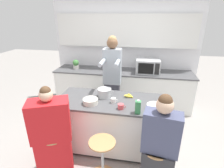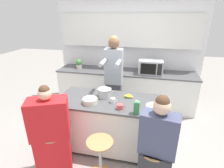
# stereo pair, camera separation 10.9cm
# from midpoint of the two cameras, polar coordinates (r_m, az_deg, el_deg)

# --- Properties ---
(ground_plane) EXTENTS (16.00, 16.00, 0.00)m
(ground_plane) POSITION_cam_midpoint_polar(r_m,az_deg,el_deg) (3.32, 0.68, -19.22)
(ground_plane) COLOR gray
(wall_back) EXTENTS (3.58, 0.22, 2.70)m
(wall_back) POSITION_cam_midpoint_polar(r_m,az_deg,el_deg) (4.43, 5.96, 13.39)
(wall_back) COLOR white
(wall_back) RESTS_ON ground_plane
(back_counter) EXTENTS (3.32, 0.69, 0.90)m
(back_counter) POSITION_cam_midpoint_polar(r_m,az_deg,el_deg) (4.41, 4.89, -1.41)
(back_counter) COLOR white
(back_counter) RESTS_ON ground_plane
(kitchen_island) EXTENTS (1.76, 0.79, 0.90)m
(kitchen_island) POSITION_cam_midpoint_polar(r_m,az_deg,el_deg) (3.05, 0.72, -12.77)
(kitchen_island) COLOR black
(kitchen_island) RESTS_ON ground_plane
(bar_stool_leftmost) EXTENTS (0.38, 0.38, 0.62)m
(bar_stool_leftmost) POSITION_cam_midpoint_polar(r_m,az_deg,el_deg) (2.84, -17.26, -19.97)
(bar_stool_leftmost) COLOR tan
(bar_stool_leftmost) RESTS_ON ground_plane
(bar_stool_center) EXTENTS (0.38, 0.38, 0.62)m
(bar_stool_center) POSITION_cam_midpoint_polar(r_m,az_deg,el_deg) (2.62, -2.55, -23.09)
(bar_stool_center) COLOR tan
(bar_stool_center) RESTS_ON ground_plane
(bar_stool_rightmost) EXTENTS (0.38, 0.38, 0.62)m
(bar_stool_rightmost) POSITION_cam_midpoint_polar(r_m,az_deg,el_deg) (2.58, 14.31, -24.89)
(bar_stool_rightmost) COLOR tan
(bar_stool_rightmost) RESTS_ON ground_plane
(person_cooking) EXTENTS (0.35, 0.60, 1.83)m
(person_cooking) POSITION_cam_midpoint_polar(r_m,az_deg,el_deg) (3.45, 1.41, 0.60)
(person_cooking) COLOR #383842
(person_cooking) RESTS_ON ground_plane
(person_wrapped_blanket) EXTENTS (0.59, 0.47, 1.38)m
(person_wrapped_blanket) POSITION_cam_midpoint_polar(r_m,az_deg,el_deg) (2.62, -18.10, -15.42)
(person_wrapped_blanket) COLOR red
(person_wrapped_blanket) RESTS_ON ground_plane
(person_seated_near) EXTENTS (0.46, 0.33, 1.39)m
(person_seated_near) POSITION_cam_midpoint_polar(r_m,az_deg,el_deg) (2.35, 15.72, -20.42)
(person_seated_near) COLOR #333338
(person_seated_near) RESTS_ON ground_plane
(cooking_pot) EXTENTS (0.32, 0.23, 0.14)m
(cooking_pot) POSITION_cam_midpoint_polar(r_m,az_deg,el_deg) (2.90, -1.35, -2.87)
(cooking_pot) COLOR #B7BABC
(cooking_pot) RESTS_ON kitchen_island
(fruit_bowl) EXTENTS (0.23, 0.23, 0.08)m
(fruit_bowl) POSITION_cam_midpoint_polar(r_m,az_deg,el_deg) (2.72, -6.03, -5.50)
(fruit_bowl) COLOR silver
(fruit_bowl) RESTS_ON kitchen_island
(mixing_bowl_steel) EXTENTS (0.23, 0.23, 0.08)m
(mixing_bowl_steel) POSITION_cam_midpoint_polar(r_m,az_deg,el_deg) (2.60, 14.76, -7.65)
(mixing_bowl_steel) COLOR white
(mixing_bowl_steel) RESTS_ON kitchen_island
(coffee_cup_near) EXTENTS (0.11, 0.08, 0.08)m
(coffee_cup_near) POSITION_cam_midpoint_polar(r_m,az_deg,el_deg) (2.73, 1.47, -5.39)
(coffee_cup_near) COLOR white
(coffee_cup_near) RESTS_ON kitchen_island
(coffee_cup_far) EXTENTS (0.12, 0.09, 0.08)m
(coffee_cup_far) POSITION_cam_midpoint_polar(r_m,az_deg,el_deg) (2.56, 3.77, -7.40)
(coffee_cup_far) COLOR #DB4C51
(coffee_cup_far) RESTS_ON kitchen_island
(banana_bunch) EXTENTS (0.17, 0.12, 0.06)m
(banana_bunch) POSITION_cam_midpoint_polar(r_m,az_deg,el_deg) (2.91, 6.51, -3.94)
(banana_bunch) COLOR yellow
(banana_bunch) RESTS_ON kitchen_island
(juice_carton) EXTENTS (0.08, 0.08, 0.20)m
(juice_carton) POSITION_cam_midpoint_polar(r_m,az_deg,el_deg) (2.45, 9.31, -7.62)
(juice_carton) COLOR #38844C
(juice_carton) RESTS_ON kitchen_island
(microwave) EXTENTS (0.54, 0.37, 0.32)m
(microwave) POSITION_cam_midpoint_polar(r_m,az_deg,el_deg) (4.13, 13.22, 5.46)
(microwave) COLOR #B2B5B7
(microwave) RESTS_ON back_counter
(potted_plant) EXTENTS (0.15, 0.15, 0.23)m
(potted_plant) POSITION_cam_midpoint_polar(r_m,az_deg,el_deg) (4.52, -10.05, 6.52)
(potted_plant) COLOR beige
(potted_plant) RESTS_ON back_counter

